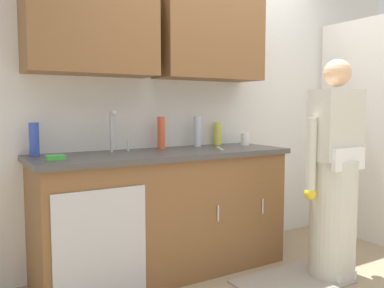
# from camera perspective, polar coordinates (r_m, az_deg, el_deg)

# --- Properties ---
(kitchen_wall_with_uppers) EXTENTS (4.80, 0.44, 2.70)m
(kitchen_wall_with_uppers) POSITION_cam_1_polar(r_m,az_deg,el_deg) (3.52, -0.20, 8.49)
(kitchen_wall_with_uppers) COLOR silver
(kitchen_wall_with_uppers) RESTS_ON ground
(closet_door_panel) EXTENTS (0.04, 1.10, 2.10)m
(closet_door_panel) POSITION_cam_1_polar(r_m,az_deg,el_deg) (4.17, 23.36, 1.70)
(closet_door_panel) COLOR silver
(closet_door_panel) RESTS_ON ground
(counter_cabinet) EXTENTS (1.90, 0.62, 0.90)m
(counter_cabinet) POSITION_cam_1_polar(r_m,az_deg,el_deg) (3.16, -3.94, -9.92)
(counter_cabinet) COLOR brown
(counter_cabinet) RESTS_ON ground
(countertop) EXTENTS (1.96, 0.66, 0.04)m
(countertop) POSITION_cam_1_polar(r_m,az_deg,el_deg) (3.07, -3.96, -1.41)
(countertop) COLOR #474442
(countertop) RESTS_ON counter_cabinet
(sink) EXTENTS (0.50, 0.36, 0.35)m
(sink) POSITION_cam_1_polar(r_m,az_deg,el_deg) (2.95, -9.51, -1.64)
(sink) COLOR #B7BABF
(sink) RESTS_ON counter_cabinet
(person_at_sink) EXTENTS (0.55, 0.34, 1.62)m
(person_at_sink) POSITION_cam_1_polar(r_m,az_deg,el_deg) (3.23, 19.28, -5.45)
(person_at_sink) COLOR white
(person_at_sink) RESTS_ON ground
(floor_mat) EXTENTS (0.80, 0.50, 0.01)m
(floor_mat) POSITION_cam_1_polar(r_m,az_deg,el_deg) (3.21, 13.84, -18.23)
(floor_mat) COLOR gray
(floor_mat) RESTS_ON ground
(bottle_water_short) EXTENTS (0.07, 0.07, 0.20)m
(bottle_water_short) POSITION_cam_1_polar(r_m,az_deg,el_deg) (3.60, 3.62, 1.47)
(bottle_water_short) COLOR #D8D14C
(bottle_water_short) RESTS_ON countertop
(bottle_cleaner_spray) EXTENTS (0.07, 0.07, 0.23)m
(bottle_cleaner_spray) POSITION_cam_1_polar(r_m,az_deg,el_deg) (2.95, -21.24, 0.61)
(bottle_cleaner_spray) COLOR #334CB2
(bottle_cleaner_spray) RESTS_ON countertop
(bottle_dish_liquid) EXTENTS (0.06, 0.06, 0.25)m
(bottle_dish_liquid) POSITION_cam_1_polar(r_m,az_deg,el_deg) (3.43, 0.76, 1.76)
(bottle_dish_liquid) COLOR silver
(bottle_dish_liquid) RESTS_ON countertop
(bottle_water_tall) EXTENTS (0.06, 0.06, 0.26)m
(bottle_water_tall) POSITION_cam_1_polar(r_m,az_deg,el_deg) (3.26, -4.33, 1.58)
(bottle_water_tall) COLOR #E05933
(bottle_water_tall) RESTS_ON countertop
(cup_by_sink) EXTENTS (0.08, 0.08, 0.11)m
(cup_by_sink) POSITION_cam_1_polar(r_m,az_deg,el_deg) (3.58, 7.43, 0.67)
(cup_by_sink) COLOR white
(cup_by_sink) RESTS_ON countertop
(knife_on_counter) EXTENTS (0.13, 0.23, 0.01)m
(knife_on_counter) POSITION_cam_1_polar(r_m,az_deg,el_deg) (3.27, 3.88, -0.60)
(knife_on_counter) COLOR silver
(knife_on_counter) RESTS_ON countertop
(sponge) EXTENTS (0.11, 0.07, 0.03)m
(sponge) POSITION_cam_1_polar(r_m,az_deg,el_deg) (2.71, -18.58, -1.79)
(sponge) COLOR #4CBF4C
(sponge) RESTS_ON countertop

